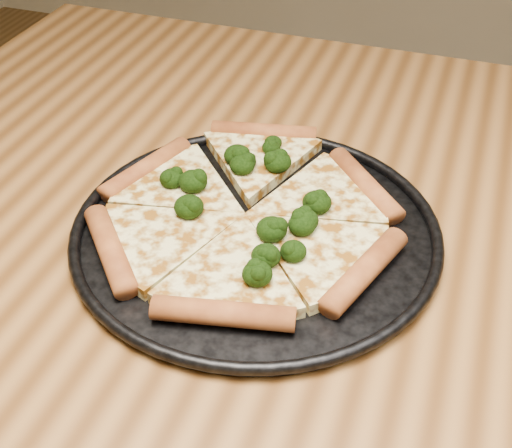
% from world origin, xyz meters
% --- Properties ---
extents(dining_table, '(1.20, 0.90, 0.75)m').
position_xyz_m(dining_table, '(0.00, 0.00, 0.66)').
color(dining_table, '#905C2C').
rests_on(dining_table, ground).
extents(pizza_pan, '(0.37, 0.37, 0.02)m').
position_xyz_m(pizza_pan, '(-0.09, -0.03, 0.76)').
color(pizza_pan, black).
rests_on(pizza_pan, dining_table).
extents(pizza, '(0.32, 0.34, 0.02)m').
position_xyz_m(pizza, '(-0.11, -0.02, 0.77)').
color(pizza, '#F2E494').
rests_on(pizza, pizza_pan).
extents(broccoli_florets, '(0.18, 0.24, 0.02)m').
position_xyz_m(broccoli_florets, '(-0.10, -0.01, 0.78)').
color(broccoli_florets, black).
rests_on(broccoli_florets, pizza).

